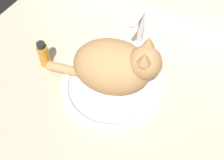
{
  "coord_description": "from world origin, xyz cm",
  "views": [
    {
      "loc": [
        25.97,
        -45.69,
        77.55
      ],
      "look_at": [
        1.06,
        -0.58,
        7.0
      ],
      "focal_mm": 42.89,
      "sensor_mm": 36.0,
      "label": 1
    }
  ],
  "objects_px": {
    "amber_bottle": "(44,55)",
    "sink_basin": "(112,85)",
    "faucet": "(139,35)",
    "cat": "(117,67)"
  },
  "relations": [
    {
      "from": "amber_bottle",
      "to": "sink_basin",
      "type": "bearing_deg",
      "value": 5.32
    },
    {
      "from": "cat",
      "to": "amber_bottle",
      "type": "relative_size",
      "value": 3.59
    },
    {
      "from": "sink_basin",
      "to": "amber_bottle",
      "type": "bearing_deg",
      "value": -174.68
    },
    {
      "from": "sink_basin",
      "to": "cat",
      "type": "xyz_separation_m",
      "value": [
        0.02,
        0.0,
        0.1
      ]
    },
    {
      "from": "sink_basin",
      "to": "cat",
      "type": "bearing_deg",
      "value": 13.59
    },
    {
      "from": "faucet",
      "to": "amber_bottle",
      "type": "relative_size",
      "value": 1.77
    },
    {
      "from": "cat",
      "to": "faucet",
      "type": "bearing_deg",
      "value": 94.48
    },
    {
      "from": "sink_basin",
      "to": "cat",
      "type": "height_order",
      "value": "cat"
    },
    {
      "from": "sink_basin",
      "to": "faucet",
      "type": "distance_m",
      "value": 0.21
    },
    {
      "from": "sink_basin",
      "to": "amber_bottle",
      "type": "height_order",
      "value": "amber_bottle"
    }
  ]
}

